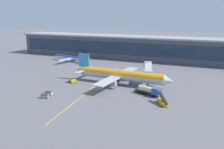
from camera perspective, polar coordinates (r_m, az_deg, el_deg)
ground_plane at (r=103.15m, az=-3.22°, el=-3.07°), size 700.00×700.00×0.00m
apron_lead_in_line at (r=105.94m, az=-3.93°, el=-2.63°), size 10.84×79.34×0.01m
terminal_building at (r=164.37m, az=11.52°, el=5.65°), size 208.97×19.23×15.28m
main_airliner at (r=107.33m, az=1.93°, el=-0.10°), size 45.89×36.37×12.19m
jet_bridge at (r=115.02m, az=8.15°, el=1.20°), size 9.47×22.60×6.83m
fuel_tanker at (r=94.70m, az=8.42°, el=-3.62°), size 11.01×6.01×3.25m
belt_loader at (r=86.07m, az=11.35°, el=-6.04°), size 4.99×6.44×3.49m
pushback_tug at (r=112.78m, az=-8.93°, el=-1.32°), size 4.38×4.22×1.40m
baggage_cart_0 at (r=93.85m, az=-14.95°, el=-4.72°), size 2.94×2.16×1.48m
baggage_cart_1 at (r=96.63m, az=-14.18°, el=-4.15°), size 2.94×2.16×1.48m
commuter_jet_far at (r=162.10m, az=-9.24°, el=3.80°), size 29.34×23.55×7.33m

